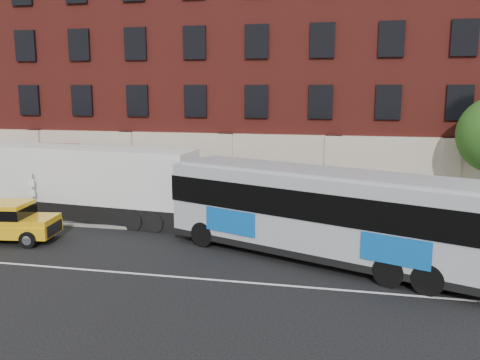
% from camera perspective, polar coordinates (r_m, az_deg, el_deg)
% --- Properties ---
extents(ground, '(120.00, 120.00, 0.00)m').
position_cam_1_polar(ground, '(18.64, -10.33, -10.95)').
color(ground, black).
rests_on(ground, ground).
extents(sidewalk, '(60.00, 6.00, 0.15)m').
position_cam_1_polar(sidewalk, '(26.75, -3.03, -4.06)').
color(sidewalk, gray).
rests_on(sidewalk, ground).
extents(kerb, '(60.00, 0.25, 0.15)m').
position_cam_1_polar(kerb, '(23.97, -4.89, -5.79)').
color(kerb, gray).
rests_on(kerb, ground).
extents(lane_line, '(60.00, 0.12, 0.01)m').
position_cam_1_polar(lane_line, '(19.07, -9.75, -10.42)').
color(lane_line, silver).
rests_on(lane_line, ground).
extents(building, '(30.00, 12.10, 15.00)m').
position_cam_1_polar(building, '(33.64, 0.40, 11.80)').
color(building, maroon).
rests_on(building, sidewalk).
extents(sign_pole, '(0.30, 0.20, 2.50)m').
position_cam_1_polar(sign_pole, '(27.42, -22.11, -1.51)').
color(sign_pole, slate).
rests_on(sign_pole, ground).
extents(city_bus, '(13.17, 7.47, 3.58)m').
position_cam_1_polar(city_bus, '(20.04, 9.35, -3.48)').
color(city_bus, '#A6AAB1').
rests_on(city_bus, ground).
extents(yellow_suv, '(4.71, 2.47, 1.76)m').
position_cam_1_polar(yellow_suv, '(24.81, -25.14, -3.96)').
color(yellow_suv, yellow).
rests_on(yellow_suv, ground).
extents(shipping_container, '(11.39, 3.45, 3.74)m').
position_cam_1_polar(shipping_container, '(27.02, -16.48, -0.47)').
color(shipping_container, black).
rests_on(shipping_container, ground).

